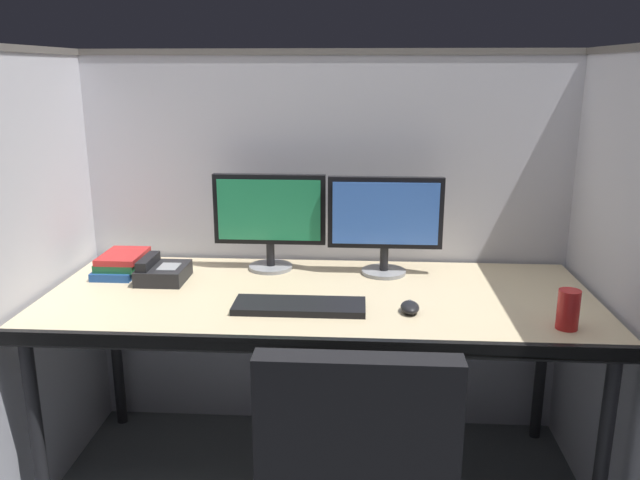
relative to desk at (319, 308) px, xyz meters
name	(u,v)px	position (x,y,z in m)	size (l,w,h in m)	color
cubicle_partition_rear	(326,246)	(0.00, 0.46, 0.10)	(2.21, 0.06, 1.57)	silver
cubicle_partition_left	(27,283)	(-0.99, -0.09, 0.10)	(0.06, 1.41, 1.57)	silver
cubicle_partition_right	(625,296)	(0.99, -0.09, 0.10)	(0.06, 1.41, 1.57)	silver
desk	(319,308)	(0.00, 0.00, 0.00)	(1.90, 0.80, 0.74)	beige
monitor_left	(270,215)	(-0.21, 0.28, 0.27)	(0.43, 0.17, 0.37)	gray
monitor_right	(385,219)	(0.23, 0.25, 0.27)	(0.43, 0.17, 0.37)	gray
keyboard_main	(299,306)	(-0.05, -0.14, 0.06)	(0.43, 0.15, 0.02)	black
computer_mouse	(410,307)	(0.30, -0.15, 0.07)	(0.06, 0.10, 0.04)	black
soda_can	(568,310)	(0.77, -0.25, 0.11)	(0.07, 0.07, 0.12)	red
desk_phone	(162,272)	(-0.59, 0.12, 0.08)	(0.17, 0.19, 0.09)	black
book_stack	(121,263)	(-0.77, 0.19, 0.09)	(0.17, 0.22, 0.08)	#1E478C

